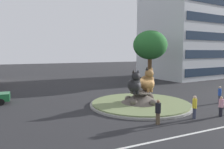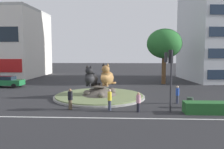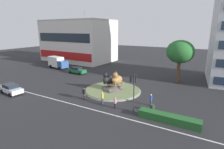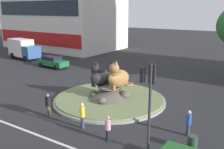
{
  "view_description": "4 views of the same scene",
  "coord_description": "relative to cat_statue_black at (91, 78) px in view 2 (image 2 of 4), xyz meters",
  "views": [
    {
      "loc": [
        -11.37,
        -17.57,
        5.1
      ],
      "look_at": [
        -2.26,
        1.57,
        2.9
      ],
      "focal_mm": 35.68,
      "sensor_mm": 36.0,
      "label": 1
    },
    {
      "loc": [
        2.44,
        -23.78,
        4.74
      ],
      "look_at": [
        1.31,
        0.48,
        2.41
      ],
      "focal_mm": 36.6,
      "sensor_mm": 36.0,
      "label": 2
    },
    {
      "loc": [
        14.26,
        -25.13,
        10.31
      ],
      "look_at": [
        -0.85,
        1.29,
        2.52
      ],
      "focal_mm": 28.61,
      "sensor_mm": 36.0,
      "label": 3
    },
    {
      "loc": [
        11.32,
        -17.22,
        7.66
      ],
      "look_at": [
        0.56,
        -0.47,
        2.51
      ],
      "focal_mm": 40.56,
      "sensor_mm": 36.0,
      "label": 4
    }
  ],
  "objects": [
    {
      "name": "hatchback_near_shophouse",
      "position": [
        -12.63,
        6.84,
        -1.3
      ],
      "size": [
        4.55,
        2.12,
        1.53
      ],
      "rotation": [
        0.0,
        0.0,
        -0.06
      ],
      "color": "#1E6B38",
      "rests_on": "ground"
    },
    {
      "name": "roundabout_island",
      "position": [
        0.85,
        0.29,
        -1.72
      ],
      "size": [
        9.61,
        9.61,
        1.31
      ],
      "color": "gray",
      "rests_on": "ground"
    },
    {
      "name": "traffic_light_mast",
      "position": [
        7.02,
        -5.32,
        1.53
      ],
      "size": [
        0.71,
        0.58,
        4.96
      ],
      "rotation": [
        0.0,
        0.0,
        1.67
      ],
      "color": "#2D2D33",
      "rests_on": "ground"
    },
    {
      "name": "pedestrian_yellow_shirt",
      "position": [
        2.23,
        -5.06,
        -1.15
      ],
      "size": [
        0.34,
        0.34,
        1.78
      ],
      "rotation": [
        0.0,
        0.0,
        1.46
      ],
      "color": "#33384C",
      "rests_on": "ground"
    },
    {
      "name": "broadleaf_tree_behind_island",
      "position": [
        9.52,
        11.21,
        3.94
      ],
      "size": [
        5.21,
        5.21,
        8.31
      ],
      "color": "brown",
      "rests_on": "ground"
    },
    {
      "name": "litter_bin",
      "position": [
        9.09,
        -3.89,
        -1.65
      ],
      "size": [
        0.56,
        0.56,
        0.9
      ],
      "color": "#2D4233",
      "rests_on": "ground"
    },
    {
      "name": "cat_statue_black",
      "position": [
        0.0,
        0.0,
        0.0
      ],
      "size": [
        1.91,
        2.23,
        2.18
      ],
      "rotation": [
        0.0,
        0.0,
        -1.89
      ],
      "color": "black",
      "rests_on": "roundabout_island"
    },
    {
      "name": "lane_centreline",
      "position": [
        0.84,
        -7.33,
        -2.1
      ],
      "size": [
        112.0,
        0.2,
        0.01
      ],
      "primitive_type": "cube",
      "color": "silver",
      "rests_on": "ground"
    },
    {
      "name": "ground_plane",
      "position": [
        0.84,
        0.29,
        -2.1
      ],
      "size": [
        160.0,
        160.0,
        0.0
      ],
      "primitive_type": "plane",
      "color": "#28282B"
    },
    {
      "name": "pedestrian_black_shirt",
      "position": [
        -1.07,
        -4.93,
        -1.19
      ],
      "size": [
        0.4,
        0.4,
        1.75
      ],
      "rotation": [
        0.0,
        0.0,
        1.17
      ],
      "color": "brown",
      "rests_on": "ground"
    },
    {
      "name": "pedestrian_blue_shirt",
      "position": [
        8.39,
        -2.31,
        -1.2
      ],
      "size": [
        0.31,
        0.31,
        1.68
      ],
      "rotation": [
        0.0,
        0.0,
        4.59
      ],
      "color": "#33384C",
      "rests_on": "ground"
    },
    {
      "name": "pedestrian_pink_shirt",
      "position": [
        4.56,
        -5.52,
        -1.26
      ],
      "size": [
        0.36,
        0.36,
        1.6
      ],
      "rotation": [
        0.0,
        0.0,
        3.59
      ],
      "color": "black",
      "rests_on": "ground"
    },
    {
      "name": "cat_statue_tabby",
      "position": [
        1.65,
        0.37,
        0.07
      ],
      "size": [
        1.84,
        2.36,
        2.38
      ],
      "rotation": [
        0.0,
        0.0,
        -1.79
      ],
      "color": "#9E703D",
      "rests_on": "roundabout_island"
    }
  ]
}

